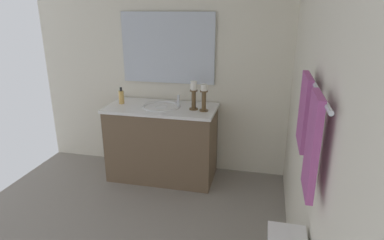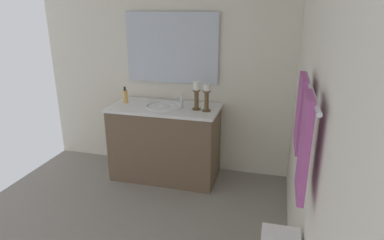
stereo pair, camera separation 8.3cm
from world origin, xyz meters
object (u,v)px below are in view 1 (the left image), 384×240
(mirror, at_px, (168,48))
(soap_bottle, at_px, (121,97))
(candle_holder_tall, at_px, (204,97))
(towel_bar, at_px, (317,88))
(towel_near_vanity, at_px, (304,111))
(sink_basin, at_px, (161,110))
(towel_center, at_px, (312,145))
(vanity_cabinet, at_px, (162,142))
(candle_holder_short, at_px, (194,95))

(mirror, distance_m, soap_bottle, 0.73)
(candle_holder_tall, relative_size, towel_bar, 0.35)
(towel_bar, relative_size, towel_near_vanity, 2.05)
(sink_basin, height_order, towel_center, towel_center)
(candle_holder_tall, distance_m, towel_center, 1.98)
(candle_holder_tall, height_order, soap_bottle, candle_holder_tall)
(mirror, distance_m, candle_holder_tall, 0.72)
(vanity_cabinet, distance_m, candle_holder_tall, 0.73)
(candle_holder_tall, xyz_separation_m, candle_holder_short, (-0.03, -0.11, 0.01))
(towel_near_vanity, bearing_deg, vanity_cabinet, -138.48)
(vanity_cabinet, height_order, towel_center, towel_center)
(mirror, relative_size, candle_holder_tall, 3.73)
(mirror, relative_size, towel_center, 2.31)
(towel_bar, xyz_separation_m, towel_near_vanity, (-0.20, -0.02, -0.17))
(mirror, bearing_deg, sink_basin, 0.20)
(vanity_cabinet, xyz_separation_m, mirror, (-0.28, 0.00, 0.99))
(sink_basin, relative_size, candle_holder_tall, 1.45)
(towel_near_vanity, bearing_deg, soap_bottle, -130.14)
(candle_holder_short, bearing_deg, towel_near_vanity, 32.88)
(towel_near_vanity, bearing_deg, sink_basin, -138.51)
(mirror, bearing_deg, towel_bar, 33.94)
(candle_holder_tall, distance_m, towel_bar, 1.86)
(mirror, height_order, towel_center, mirror)
(sink_basin, relative_size, towel_center, 0.90)
(vanity_cabinet, xyz_separation_m, towel_bar, (1.64, 1.29, 1.06))
(mirror, height_order, soap_bottle, mirror)
(soap_bottle, bearing_deg, towel_near_vanity, 49.86)
(sink_basin, xyz_separation_m, candle_holder_tall, (0.05, 0.47, 0.18))
(vanity_cabinet, xyz_separation_m, soap_bottle, (-0.02, -0.46, 0.48))
(candle_holder_short, distance_m, soap_bottle, 0.82)
(soap_bottle, height_order, towel_near_vanity, towel_near_vanity)
(mirror, relative_size, towel_near_vanity, 2.66)
(soap_bottle, relative_size, towel_bar, 0.23)
(towel_bar, xyz_separation_m, towel_center, (0.20, -0.02, -0.20))
(sink_basin, relative_size, soap_bottle, 2.23)
(towel_near_vanity, distance_m, towel_center, 0.40)
(candle_holder_short, xyz_separation_m, towel_near_vanity, (1.42, 0.92, 0.32))
(candle_holder_tall, relative_size, soap_bottle, 1.54)
(vanity_cabinet, relative_size, sink_basin, 2.92)
(towel_near_vanity, bearing_deg, candle_holder_short, -147.12)
(vanity_cabinet, relative_size, candle_holder_tall, 4.23)
(candle_holder_tall, height_order, towel_center, towel_center)
(towel_center, bearing_deg, towel_near_vanity, 180.00)
(towel_bar, bearing_deg, candle_holder_short, -149.98)
(towel_center, bearing_deg, mirror, -148.99)
(candle_holder_tall, bearing_deg, soap_bottle, -94.49)
(soap_bottle, bearing_deg, sink_basin, 86.97)
(mirror, xyz_separation_m, candle_holder_tall, (0.33, 0.47, -0.43))
(sink_basin, bearing_deg, towel_bar, 38.22)
(vanity_cabinet, xyz_separation_m, candle_holder_short, (0.02, 0.36, 0.57))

